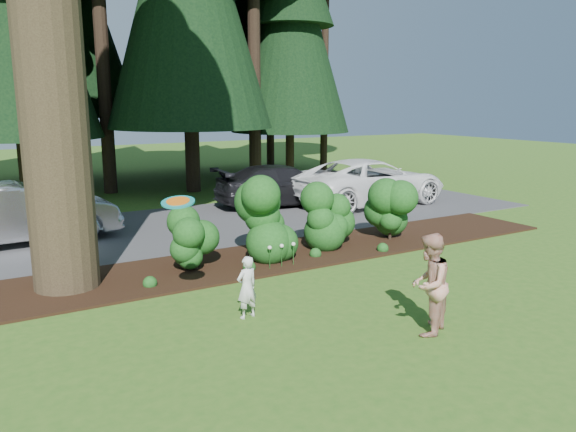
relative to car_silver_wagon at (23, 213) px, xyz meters
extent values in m
plane|color=#315E1A|center=(4.92, -7.69, -0.81)|extent=(80.00, 80.00, 0.00)
cube|color=black|center=(4.92, -4.44, -0.78)|extent=(16.00, 2.50, 0.05)
cube|color=#38383A|center=(4.92, -0.19, -0.79)|extent=(22.00, 6.00, 0.03)
sphere|color=#174816|center=(2.92, -4.49, -0.15)|extent=(1.08, 1.08, 1.08)
cylinder|color=black|center=(2.92, -4.49, -0.66)|extent=(0.08, 0.08, 0.30)
sphere|color=#174816|center=(4.72, -4.69, 0.13)|extent=(1.35, 1.35, 1.35)
cylinder|color=black|center=(4.72, -4.69, -0.66)|extent=(0.08, 0.08, 0.30)
sphere|color=#174816|center=(6.52, -4.39, 0.02)|extent=(1.26, 1.26, 1.26)
cylinder|color=black|center=(6.52, -4.39, -0.66)|extent=(0.08, 0.08, 0.30)
sphere|color=#174816|center=(8.32, -4.59, -0.09)|extent=(1.17, 1.17, 1.17)
cylinder|color=black|center=(8.32, -4.59, -0.66)|extent=(0.08, 0.08, 0.30)
cylinder|color=#174816|center=(4.32, -5.29, -0.56)|extent=(0.01, 0.01, 0.50)
sphere|color=white|center=(4.32, -5.29, -0.29)|extent=(0.09, 0.09, 0.09)
cylinder|color=#174816|center=(4.62, -5.29, -0.56)|extent=(0.01, 0.01, 0.50)
sphere|color=white|center=(4.62, -5.29, -0.29)|extent=(0.09, 0.09, 0.09)
cylinder|color=#174816|center=(4.92, -5.29, -0.56)|extent=(0.01, 0.01, 0.50)
sphere|color=white|center=(4.92, -5.29, -0.29)|extent=(0.09, 0.09, 0.09)
cylinder|color=black|center=(0.92, 7.31, 4.44)|extent=(0.50, 0.50, 10.50)
cylinder|color=black|center=(3.92, 5.81, 3.57)|extent=(0.50, 0.50, 8.75)
cylinder|color=black|center=(6.92, 6.81, 4.79)|extent=(0.50, 0.50, 11.20)
cylinder|color=black|center=(9.92, 7.81, 3.92)|extent=(0.50, 0.50, 9.45)
cylinder|color=black|center=(12.42, 6.31, 4.62)|extent=(0.50, 0.50, 10.85)
cylinder|color=black|center=(14.92, 8.31, 4.09)|extent=(0.50, 0.50, 9.80)
cylinder|color=black|center=(2.42, 10.31, 4.44)|extent=(0.50, 0.50, 10.50)
cylinder|color=black|center=(8.42, 11.31, 5.14)|extent=(0.50, 0.50, 11.90)
cylinder|color=black|center=(13.42, 10.81, 4.27)|extent=(0.50, 0.50, 10.15)
cone|color=black|center=(13.42, 10.81, 7.17)|extent=(6.38, 6.38, 10.88)
imported|color=#A5A5AA|center=(0.00, 0.00, 0.00)|extent=(4.81, 1.93, 1.55)
imported|color=white|center=(11.19, -0.13, 0.03)|extent=(5.86, 2.84, 1.61)
imported|color=black|center=(8.48, 1.25, -0.07)|extent=(5.04, 2.45, 1.41)
imported|color=silver|center=(2.69, -7.46, -0.26)|extent=(0.44, 0.33, 1.09)
imported|color=#B03A17|center=(4.86, -9.51, 0.01)|extent=(0.99, 0.93, 1.63)
cylinder|color=#178082|center=(1.66, -7.10, 1.24)|extent=(0.55, 0.54, 0.18)
cylinder|color=orange|center=(1.66, -7.10, 1.25)|extent=(0.39, 0.38, 0.13)
camera|label=1|loc=(-1.32, -15.60, 2.83)|focal=35.00mm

